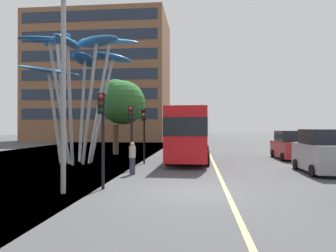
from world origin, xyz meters
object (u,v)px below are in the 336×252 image
object	(u,v)px
street_lamp	(70,52)
pedestrian	(132,158)
red_bus	(190,131)
traffic_light_kerb_near	(102,120)
leaf_sculpture	(79,59)
car_parked_far	(289,146)
traffic_light_kerb_far	(131,124)
traffic_light_island_mid	(144,124)
car_parked_mid	(321,153)

from	to	relation	value
street_lamp	pedestrian	world-z (taller)	street_lamp
red_bus	traffic_light_kerb_near	world-z (taller)	red_bus
traffic_light_kerb_near	pedestrian	xyz separation A→B (m)	(0.35, 3.83, -1.86)
leaf_sculpture	traffic_light_kerb_near	bearing A→B (deg)	-62.67
car_parked_far	pedestrian	distance (m)	13.28
traffic_light_kerb_far	traffic_light_island_mid	distance (m)	3.30
traffic_light_kerb_near	street_lamp	bearing A→B (deg)	-139.74
leaf_sculpture	car_parked_far	xyz separation A→B (m)	(14.79, 4.14, -5.98)
car_parked_mid	car_parked_far	distance (m)	7.16
car_parked_mid	pedestrian	distance (m)	9.87
leaf_sculpture	traffic_light_island_mid	distance (m)	6.16
red_bus	pedestrian	world-z (taller)	red_bus
traffic_light_kerb_far	pedestrian	distance (m)	2.17
leaf_sculpture	traffic_light_kerb_far	world-z (taller)	leaf_sculpture
red_bus	car_parked_mid	size ratio (longest dim) A/B	2.43
leaf_sculpture	pedestrian	distance (m)	8.81
traffic_light_kerb_near	traffic_light_kerb_far	size ratio (longest dim) A/B	1.04
traffic_light_kerb_far	traffic_light_island_mid	size ratio (longest dim) A/B	0.98
traffic_light_island_mid	car_parked_far	distance (m)	11.28
traffic_light_kerb_far	street_lamp	bearing A→B (deg)	-99.31
traffic_light_kerb_far	car_parked_mid	bearing A→B (deg)	0.66
traffic_light_kerb_far	pedestrian	xyz separation A→B (m)	(0.34, -1.22, -1.76)
traffic_light_kerb_far	traffic_light_island_mid	bearing A→B (deg)	87.80
traffic_light_kerb_far	car_parked_far	distance (m)	12.91
red_bus	pedestrian	size ratio (longest dim) A/B	5.94
traffic_light_kerb_near	street_lamp	world-z (taller)	street_lamp
traffic_light_kerb_near	street_lamp	xyz separation A→B (m)	(-0.94, -0.80, 2.48)
traffic_light_kerb_near	traffic_light_island_mid	world-z (taller)	traffic_light_kerb_near
leaf_sculpture	pedestrian	bearing A→B (deg)	-43.50
street_lamp	pedestrian	bearing A→B (deg)	74.37
street_lamp	pedestrian	size ratio (longest dim) A/B	4.97
leaf_sculpture	traffic_light_kerb_near	xyz separation A→B (m)	(4.22, -8.17, -4.29)
leaf_sculpture	street_lamp	bearing A→B (deg)	-69.91
traffic_light_kerb_near	car_parked_mid	world-z (taller)	traffic_light_kerb_near
traffic_light_island_mid	car_parked_far	bearing A→B (deg)	20.78
traffic_light_kerb_near	car_parked_mid	size ratio (longest dim) A/B	0.92
traffic_light_kerb_near	traffic_light_kerb_far	bearing A→B (deg)	89.80
red_bus	street_lamp	bearing A→B (deg)	-110.03
leaf_sculpture	street_lamp	size ratio (longest dim) A/B	1.12
street_lamp	red_bus	bearing A→B (deg)	69.97
traffic_light_kerb_far	street_lamp	distance (m)	6.46
car_parked_mid	red_bus	bearing A→B (deg)	143.66
leaf_sculpture	car_parked_mid	distance (m)	15.81
red_bus	traffic_light_kerb_far	xyz separation A→B (m)	(-3.10, -5.28, 0.48)
traffic_light_kerb_far	car_parked_far	world-z (taller)	traffic_light_kerb_far
traffic_light_island_mid	car_parked_mid	size ratio (longest dim) A/B	0.90
traffic_light_island_mid	car_parked_mid	bearing A→B (deg)	-17.68
car_parked_mid	street_lamp	bearing A→B (deg)	-151.69
traffic_light_kerb_far	pedestrian	bearing A→B (deg)	-74.70
traffic_light_kerb_near	traffic_light_island_mid	size ratio (longest dim) A/B	1.02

